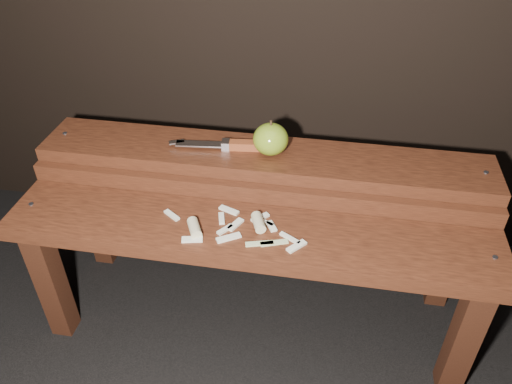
% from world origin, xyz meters
% --- Properties ---
extents(ground, '(60.00, 60.00, 0.00)m').
position_xyz_m(ground, '(0.00, 0.00, 0.00)').
color(ground, black).
extents(bench_front_tier, '(1.20, 0.20, 0.42)m').
position_xyz_m(bench_front_tier, '(0.00, -0.06, 0.35)').
color(bench_front_tier, '#34170D').
rests_on(bench_front_tier, ground).
extents(bench_rear_tier, '(1.20, 0.21, 0.50)m').
position_xyz_m(bench_rear_tier, '(0.00, 0.17, 0.41)').
color(bench_rear_tier, '#34170D').
rests_on(bench_rear_tier, ground).
extents(apple, '(0.09, 0.09, 0.10)m').
position_xyz_m(apple, '(0.02, 0.17, 0.54)').
color(apple, olive).
rests_on(apple, bench_rear_tier).
extents(knife, '(0.28, 0.06, 0.02)m').
position_xyz_m(knife, '(-0.07, 0.17, 0.51)').
color(knife, brown).
rests_on(knife, bench_rear_tier).
extents(apple_scraps, '(0.36, 0.15, 0.03)m').
position_xyz_m(apple_scraps, '(-0.03, -0.06, 0.43)').
color(apple_scraps, beige).
rests_on(apple_scraps, bench_front_tier).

